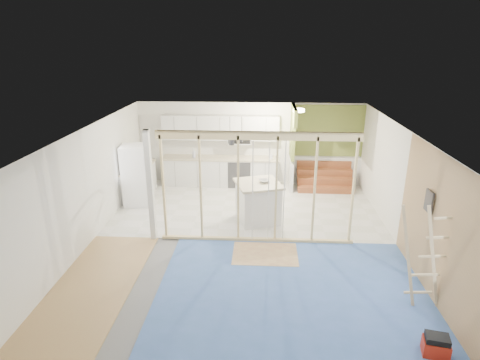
# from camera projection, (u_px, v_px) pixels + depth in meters

# --- Properties ---
(room) EXTENTS (7.01, 8.01, 2.61)m
(room) POSITION_uv_depth(u_px,v_px,m) (244.00, 188.00, 8.87)
(room) COLOR slate
(room) RESTS_ON ground
(floor_overlays) EXTENTS (7.00, 8.00, 0.03)m
(floor_overlays) POSITION_uv_depth(u_px,v_px,m) (247.00, 239.00, 9.35)
(floor_overlays) COLOR silver
(floor_overlays) RESTS_ON room
(stud_frame) EXTENTS (4.66, 0.14, 2.60)m
(stud_frame) POSITION_uv_depth(u_px,v_px,m) (234.00, 177.00, 8.79)
(stud_frame) COLOR beige
(stud_frame) RESTS_ON room
(base_cabinets) EXTENTS (4.45, 2.24, 0.93)m
(base_cabinets) POSITION_uv_depth(u_px,v_px,m) (197.00, 174.00, 12.40)
(base_cabinets) COLOR silver
(base_cabinets) RESTS_ON room
(upper_cabinets) EXTENTS (3.60, 0.41, 0.85)m
(upper_cabinets) POSITION_uv_depth(u_px,v_px,m) (222.00, 129.00, 12.33)
(upper_cabinets) COLOR silver
(upper_cabinets) RESTS_ON room
(green_partition) EXTENTS (2.25, 1.51, 2.60)m
(green_partition) POSITION_uv_depth(u_px,v_px,m) (316.00, 159.00, 12.32)
(green_partition) COLOR olive
(green_partition) RESTS_ON room
(pot_rack) EXTENTS (0.52, 0.52, 0.72)m
(pot_rack) POSITION_uv_depth(u_px,v_px,m) (235.00, 138.00, 10.43)
(pot_rack) COLOR black
(pot_rack) RESTS_ON room
(sheathing_panel) EXTENTS (0.02, 4.00, 2.60)m
(sheathing_panel) POSITION_uv_depth(u_px,v_px,m) (442.00, 234.00, 6.80)
(sheathing_panel) COLOR tan
(sheathing_panel) RESTS_ON room
(electrical_panel) EXTENTS (0.04, 0.30, 0.40)m
(electrical_panel) POSITION_uv_depth(u_px,v_px,m) (429.00, 201.00, 7.25)
(electrical_panel) COLOR #39393E
(electrical_panel) RESTS_ON room
(ceiling_light) EXTENTS (0.32, 0.32, 0.08)m
(ceiling_light) POSITION_uv_depth(u_px,v_px,m) (299.00, 110.00, 11.21)
(ceiling_light) COLOR #FFEABF
(ceiling_light) RESTS_ON room
(fridge) EXTENTS (0.84, 0.81, 1.71)m
(fridge) POSITION_uv_depth(u_px,v_px,m) (137.00, 175.00, 11.10)
(fridge) COLOR white
(fridge) RESTS_ON room
(island) EXTENTS (1.33, 1.33, 1.04)m
(island) POSITION_uv_depth(u_px,v_px,m) (258.00, 202.00, 10.15)
(island) COLOR silver
(island) RESTS_ON room
(bowl) EXTENTS (0.32, 0.32, 0.06)m
(bowl) POSITION_uv_depth(u_px,v_px,m) (264.00, 181.00, 10.01)
(bowl) COLOR beige
(bowl) RESTS_ON island
(soap_bottle_a) EXTENTS (0.15, 0.15, 0.29)m
(soap_bottle_a) POSITION_uv_depth(u_px,v_px,m) (194.00, 153.00, 12.41)
(soap_bottle_a) COLOR #AFB2C3
(soap_bottle_a) RESTS_ON base_cabinets
(soap_bottle_b) EXTENTS (0.10, 0.10, 0.19)m
(soap_bottle_b) POSITION_uv_depth(u_px,v_px,m) (271.00, 156.00, 12.35)
(soap_bottle_b) COLOR silver
(soap_bottle_b) RESTS_ON base_cabinets
(toolbox) EXTENTS (0.42, 0.35, 0.35)m
(toolbox) POSITION_uv_depth(u_px,v_px,m) (436.00, 346.00, 5.89)
(toolbox) COLOR #A41F0F
(toolbox) RESTS_ON room
(ladder) EXTENTS (1.00, 0.14, 1.87)m
(ladder) POSITION_uv_depth(u_px,v_px,m) (424.00, 257.00, 6.75)
(ladder) COLOR tan
(ladder) RESTS_ON room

